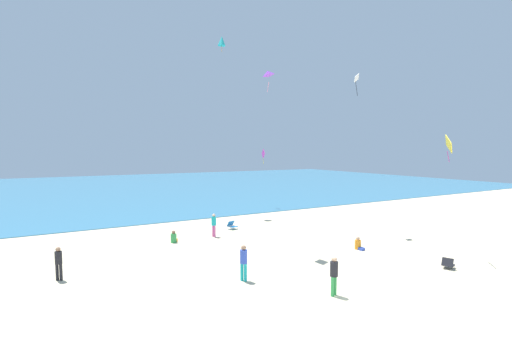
% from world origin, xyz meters
% --- Properties ---
extents(ground_plane, '(120.00, 120.00, 0.00)m').
position_xyz_m(ground_plane, '(0.00, 10.00, 0.00)').
color(ground_plane, beige).
extents(ocean_water, '(120.00, 60.00, 0.05)m').
position_xyz_m(ocean_water, '(0.00, 48.22, 0.03)').
color(ocean_water, teal).
rests_on(ocean_water, ground_plane).
extents(beach_chair_mid_beach, '(0.74, 0.69, 0.55)m').
position_xyz_m(beach_chair_mid_beach, '(7.39, 0.23, 0.26)').
color(beach_chair_mid_beach, black).
rests_on(beach_chair_mid_beach, ground_plane).
extents(beach_chair_near_camera, '(0.75, 0.77, 0.60)m').
position_xyz_m(beach_chair_near_camera, '(2.07, 13.53, 0.29)').
color(beach_chair_near_camera, '#2370B2').
rests_on(beach_chair_near_camera, ground_plane).
extents(person_0, '(0.41, 0.41, 1.52)m').
position_xyz_m(person_0, '(-9.22, 7.80, 0.87)').
color(person_0, black).
rests_on(person_0, ground_plane).
extents(person_1, '(0.40, 0.40, 1.60)m').
position_xyz_m(person_1, '(0.27, 0.46, 0.92)').
color(person_1, green).
rests_on(person_1, ground_plane).
extents(person_2, '(0.39, 0.62, 0.75)m').
position_xyz_m(person_2, '(6.13, 4.94, 0.28)').
color(person_2, orange).
rests_on(person_2, ground_plane).
extents(person_3, '(0.35, 0.35, 1.56)m').
position_xyz_m(person_3, '(-0.02, 11.98, 0.90)').
color(person_3, '#D8599E').
rests_on(person_3, ground_plane).
extents(person_5, '(0.44, 0.44, 1.61)m').
position_xyz_m(person_5, '(-2.09, 3.69, 0.93)').
color(person_5, '#19ADB2').
rests_on(person_5, ground_plane).
extents(person_6, '(0.60, 0.68, 0.77)m').
position_xyz_m(person_6, '(-2.80, 11.85, 0.28)').
color(person_6, green).
rests_on(person_6, ground_plane).
extents(kite_yellow, '(0.77, 0.78, 1.47)m').
position_xyz_m(kite_yellow, '(9.13, 1.56, 6.11)').
color(kite_yellow, yellow).
extents(kite_teal, '(0.95, 0.93, 1.39)m').
position_xyz_m(kite_teal, '(4.37, 20.23, 15.54)').
color(kite_teal, '#1EADAD').
extents(kite_purple, '(0.85, 0.92, 1.23)m').
position_xyz_m(kite_purple, '(1.50, 7.60, 10.13)').
color(kite_purple, purple).
extents(kite_white, '(0.63, 0.32, 1.55)m').
position_xyz_m(kite_white, '(9.46, 8.72, 10.76)').
color(kite_white, white).
extents(kite_magenta, '(0.26, 0.97, 1.55)m').
position_xyz_m(kite_magenta, '(9.35, 21.32, 5.42)').
color(kite_magenta, '#DB3DA8').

